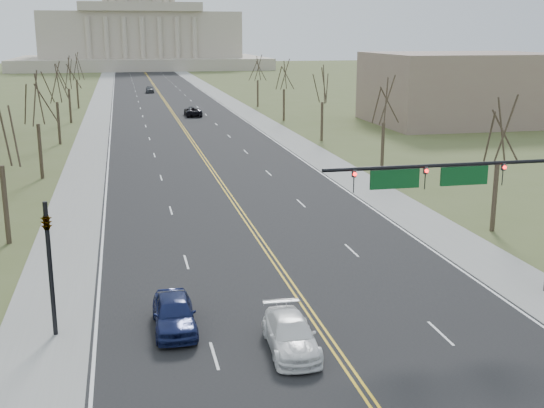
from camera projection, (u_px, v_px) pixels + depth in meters
name	position (u px, v px, depth m)	size (l,w,h in m)	color
road	(168.00, 105.00, 123.54)	(20.00, 380.00, 0.01)	black
cross_road	(364.00, 391.00, 25.05)	(120.00, 14.00, 0.01)	black
sidewalk_left	(100.00, 107.00, 121.04)	(4.00, 380.00, 0.03)	gray
sidewalk_right	(233.00, 104.00, 126.04)	(4.00, 380.00, 0.03)	gray
center_line	(168.00, 105.00, 123.54)	(0.42, 380.00, 0.01)	gold
edge_line_left	(112.00, 106.00, 121.50)	(0.15, 380.00, 0.01)	silver
edge_line_right	(221.00, 104.00, 125.58)	(0.15, 380.00, 0.01)	silver
capitol	(140.00, 29.00, 252.57)	(90.00, 60.00, 50.00)	#B4A896
signal_mast	(462.00, 186.00, 32.30)	(12.12, 0.44, 7.20)	black
signal_left	(49.00, 254.00, 28.85)	(0.32, 0.36, 6.00)	black
tree_r_0	(500.00, 133.00, 43.73)	(3.74, 3.74, 8.50)	#31261D
tree_r_1	(384.00, 103.00, 62.67)	(3.74, 3.74, 8.50)	#31261D
tree_l_1	(36.00, 101.00, 59.90)	(3.96, 3.96, 9.00)	#31261D
tree_r_2	(323.00, 86.00, 81.61)	(3.74, 3.74, 8.50)	#31261D
tree_l_2	(56.00, 85.00, 78.84)	(3.96, 3.96, 9.00)	#31261D
tree_r_3	(284.00, 76.00, 100.55)	(3.74, 3.74, 8.50)	#31261D
tree_l_3	(68.00, 75.00, 97.79)	(3.96, 3.96, 9.00)	#31261D
tree_r_4	(258.00, 69.00, 119.49)	(3.74, 3.74, 8.50)	#31261D
tree_l_4	(76.00, 68.00, 116.73)	(3.96, 3.96, 9.00)	#31261D
bldg_right_mass	(461.00, 88.00, 98.46)	(25.00, 20.00, 10.00)	#7F665A
car_sb_inner_second	(291.00, 335.00, 28.15)	(1.92, 4.73, 1.37)	white
car_sb_outer_second	(174.00, 313.00, 30.08)	(1.83, 4.55, 1.55)	#161F4E
car_far_nb	(193.00, 111.00, 107.58)	(2.48, 5.38, 1.49)	black
car_far_sb	(150.00, 89.00, 149.32)	(1.77, 4.40, 1.50)	#4D5054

